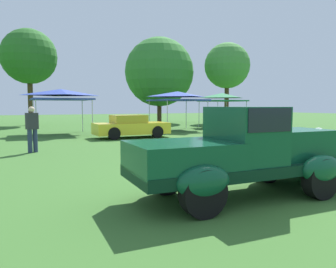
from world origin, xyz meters
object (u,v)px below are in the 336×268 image
at_px(canopy_tent_left_field, 61,94).
at_px(show_car_yellow, 131,127).
at_px(feature_pickup_truck, 241,152).
at_px(canopy_tent_center_field, 178,95).
at_px(canopy_tent_right_field, 222,97).
at_px(spectator_far_side, 32,128).
at_px(show_car_teal, 260,123).

bearing_deg(canopy_tent_left_field, show_car_yellow, -50.38).
bearing_deg(show_car_yellow, feature_pickup_truck, -98.99).
height_order(canopy_tent_center_field, canopy_tent_right_field, same).
height_order(show_car_yellow, canopy_tent_right_field, canopy_tent_right_field).
distance_m(spectator_far_side, canopy_tent_left_field, 7.86).
distance_m(show_car_yellow, canopy_tent_left_field, 5.17).
bearing_deg(show_car_teal, spectator_far_side, -165.83).
distance_m(show_car_teal, spectator_far_side, 14.28).
bearing_deg(canopy_tent_right_field, canopy_tent_left_field, -175.55).
height_order(show_car_yellow, canopy_tent_left_field, canopy_tent_left_field).
height_order(feature_pickup_truck, canopy_tent_right_field, canopy_tent_right_field).
bearing_deg(feature_pickup_truck, show_car_teal, 47.23).
bearing_deg(spectator_far_side, show_car_yellow, 36.24).
bearing_deg(feature_pickup_truck, canopy_tent_left_field, 94.58).
height_order(feature_pickup_truck, spectator_far_side, feature_pickup_truck).
relative_size(feature_pickup_truck, canopy_tent_left_field, 1.28).
height_order(show_car_yellow, show_car_teal, same).
distance_m(show_car_teal, canopy_tent_right_field, 5.26).
relative_size(show_car_teal, canopy_tent_left_field, 1.37).
bearing_deg(show_car_teal, canopy_tent_center_field, 137.31).
bearing_deg(canopy_tent_right_field, show_car_yellow, -153.03).
height_order(spectator_far_side, canopy_tent_left_field, canopy_tent_left_field).
bearing_deg(spectator_far_side, show_car_teal, 14.17).
xyz_separation_m(feature_pickup_truck, show_car_yellow, (1.85, 11.70, -0.26)).
distance_m(feature_pickup_truck, canopy_tent_center_field, 16.65).
bearing_deg(spectator_far_side, canopy_tent_left_field, 74.99).
relative_size(spectator_far_side, canopy_tent_left_field, 0.50).
relative_size(show_car_teal, canopy_tent_right_field, 1.56).
distance_m(canopy_tent_left_field, canopy_tent_right_field, 12.33).
relative_size(show_car_teal, canopy_tent_center_field, 1.37).
height_order(spectator_far_side, canopy_tent_right_field, canopy_tent_right_field).
xyz_separation_m(feature_pickup_truck, canopy_tent_left_field, (-1.23, 15.42, 1.56)).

